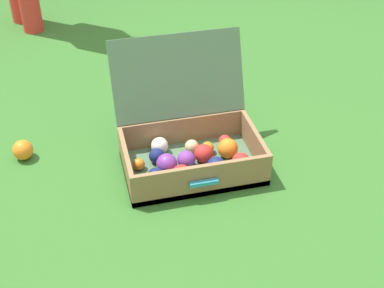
% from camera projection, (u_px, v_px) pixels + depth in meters
% --- Properties ---
extents(ground_plane, '(16.00, 16.00, 0.00)m').
position_uv_depth(ground_plane, '(189.00, 173.00, 2.15)').
color(ground_plane, '#336B28').
extents(open_suitcase, '(0.54, 0.50, 0.47)m').
position_uv_depth(open_suitcase, '(189.00, 142.00, 2.15)').
color(open_suitcase, '#4C7051').
rests_on(open_suitcase, ground).
extents(stray_ball_on_grass, '(0.08, 0.08, 0.08)m').
position_uv_depth(stray_ball_on_grass, '(23.00, 150.00, 2.20)').
color(stray_ball_on_grass, orange).
rests_on(stray_ball_on_grass, ground).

